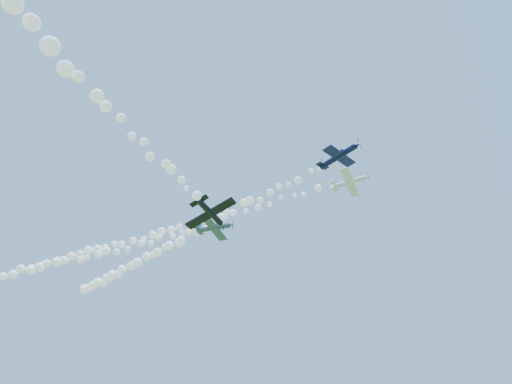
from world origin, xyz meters
The scene contains 7 objects.
plane_white centered at (16.98, 9.89, 54.50)m, with size 7.89×8.17×2.15m.
smoke_trail_white centered at (-27.07, 7.19, 54.19)m, with size 83.44×7.79×3.24m, color white, non-canonical shape.
plane_navy centered at (19.17, -4.50, 48.92)m, with size 8.10×8.42×2.69m.
smoke_trail_navy centered at (-20.18, 4.78, 48.69)m, with size 74.09×19.73×3.13m, color white, non-canonical shape.
plane_grey centered at (-6.69, -1.30, 44.68)m, with size 8.04×8.52×2.83m.
smoke_trail_grey centered at (-47.41, -6.05, 44.29)m, with size 76.69×11.55×3.52m, color white, non-canonical shape.
plane_black centered at (3.39, -16.97, 35.20)m, with size 7.25×7.28×2.54m.
Camera 1 is at (31.45, -56.42, 2.00)m, focal length 30.00 mm.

